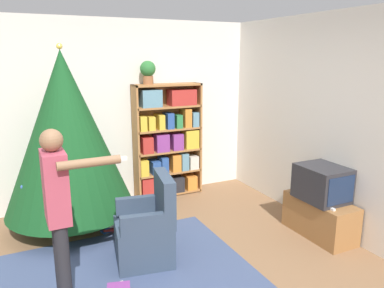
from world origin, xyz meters
name	(u,v)px	position (x,y,z in m)	size (l,w,h in m)	color
ground_plane	(180,279)	(0.00, 0.00, 0.00)	(14.00, 14.00, 0.00)	#846042
wall_back	(113,112)	(0.00, 2.35, 1.30)	(8.00, 0.10, 2.60)	silver
wall_right	(352,128)	(2.14, 0.00, 1.30)	(0.10, 8.00, 2.60)	silver
area_rug	(109,280)	(-0.62, 0.27, 0.00)	(2.75, 1.88, 0.01)	#3D4C70
bookshelf	(168,142)	(0.76, 2.13, 0.83)	(1.02, 0.27, 1.70)	#A8703D
tv_stand	(320,217)	(1.87, 0.11, 0.23)	(0.40, 0.87, 0.45)	#996638
television	(323,183)	(1.87, 0.11, 0.65)	(0.46, 0.56, 0.40)	#28282D
game_remote	(330,208)	(1.75, -0.15, 0.46)	(0.04, 0.12, 0.02)	white
christmas_tree	(66,133)	(-0.74, 1.67, 1.19)	(1.55, 1.55, 2.23)	#4C3323
armchair	(147,231)	(-0.16, 0.46, 0.32)	(0.66, 0.65, 0.92)	#334256
standing_person	(58,206)	(-1.03, 0.08, 0.91)	(0.63, 0.47, 1.55)	#232328
potted_plant	(148,71)	(0.48, 2.14, 1.89)	(0.22, 0.22, 0.33)	#935B38
book_pile_near_tree	(111,227)	(-0.35, 1.29, 0.05)	(0.24, 0.18, 0.10)	#284C93
book_pile_by_chair	(119,288)	(-0.58, 0.04, 0.04)	(0.23, 0.17, 0.08)	orange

